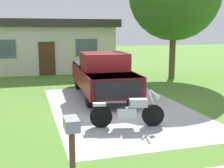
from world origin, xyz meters
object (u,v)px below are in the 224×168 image
Objects in this scene: motorcycle at (128,111)px; pickup_truck at (102,74)px; neighbor_house at (44,45)px; mailbox at (72,133)px.

motorcycle is 4.37m from pickup_truck.
motorcycle is at bearing -94.42° from pickup_truck.
motorcycle is 0.38× the size of pickup_truck.
pickup_truck is at bearing -78.27° from neighbor_house.
neighbor_house is at bearing 101.73° from pickup_truck.
neighbor_house reaches higher than motorcycle.
pickup_truck reaches higher than motorcycle.
pickup_truck is at bearing 71.26° from mailbox.
neighbor_house reaches higher than mailbox.
pickup_truck is 4.53× the size of mailbox.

